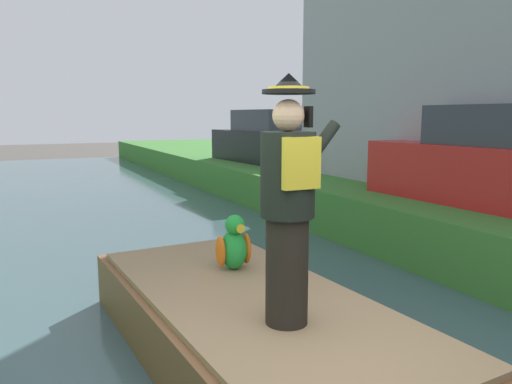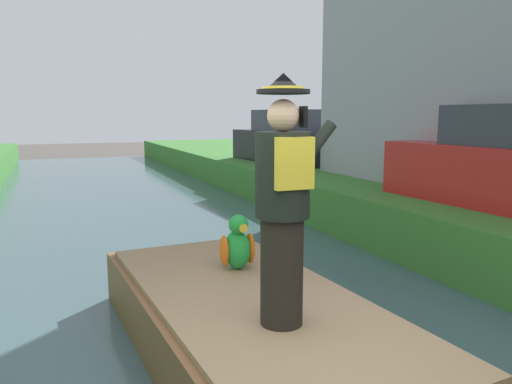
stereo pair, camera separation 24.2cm
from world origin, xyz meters
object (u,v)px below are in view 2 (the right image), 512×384
Objects in this scene: person_pirate at (283,203)px; parrot_plush at (237,245)px; parked_car_dark at (288,140)px; boat at (252,328)px.

person_pirate is 1.56m from parrot_plush.
parked_car_dark is (4.68, 8.35, 0.59)m from parrot_plush.
person_pirate reaches higher than boat.
boat is 1.05× the size of parked_car_dark.
person_pirate is 10.88m from parked_car_dark.
parked_car_dark is at bearing 75.88° from person_pirate.
parked_car_dark is (4.84, 9.74, -0.09)m from person_pirate.
parked_car_dark is (4.82, 9.09, 1.15)m from boat.
person_pirate is at bearing -96.52° from parrot_plush.
boat is 7.54× the size of parrot_plush.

